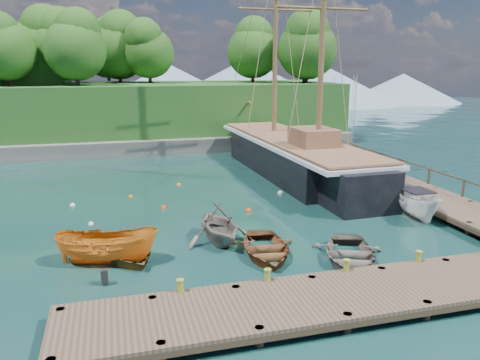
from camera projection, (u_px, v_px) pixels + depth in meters
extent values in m
plane|color=#15322A|center=(252.00, 242.00, 21.24)|extent=(160.00, 160.00, 0.00)
cube|color=#463528|center=(366.00, 290.00, 15.55)|extent=(20.00, 3.20, 0.12)
cube|color=#33281B|center=(366.00, 294.00, 15.59)|extent=(20.00, 3.20, 0.20)
cylinder|color=#33281B|center=(62.00, 325.00, 14.37)|extent=(0.28, 0.28, 1.10)
cube|color=#463528|center=(389.00, 179.00, 30.64)|extent=(3.20, 24.00, 0.12)
cube|color=#33281B|center=(389.00, 181.00, 30.68)|extent=(3.20, 24.00, 0.20)
cylinder|color=#33281B|center=(301.00, 155.00, 41.37)|extent=(0.28, 0.28, 1.10)
cylinder|color=#33281B|center=(328.00, 154.00, 42.04)|extent=(0.28, 0.28, 1.10)
cylinder|color=olive|center=(181.00, 309.00, 15.44)|extent=(0.26, 0.26, 0.45)
cylinder|color=olive|center=(267.00, 297.00, 16.21)|extent=(0.26, 0.26, 0.45)
cylinder|color=olive|center=(345.00, 286.00, 16.99)|extent=(0.26, 0.26, 0.45)
cylinder|color=olive|center=(417.00, 277.00, 17.77)|extent=(0.26, 0.26, 0.45)
imported|color=brown|center=(126.00, 257.00, 19.56)|extent=(3.93, 4.67, 0.83)
imported|color=slate|center=(219.00, 242.00, 21.27)|extent=(3.60, 4.03, 1.94)
imported|color=brown|center=(266.00, 255.00, 19.76)|extent=(3.46, 4.44, 0.84)
imported|color=#5A5249|center=(349.00, 262.00, 19.11)|extent=(4.45, 5.09, 0.88)
imported|color=orange|center=(108.00, 263.00, 19.00)|extent=(4.43, 2.55, 1.61)
imported|color=white|center=(415.00, 216.00, 24.84)|extent=(2.51, 4.68, 1.72)
cube|color=black|center=(293.00, 163.00, 34.39)|extent=(5.44, 15.47, 3.18)
cube|color=black|center=(250.00, 142.00, 43.52)|extent=(2.88, 4.90, 2.87)
cube|color=black|center=(355.00, 194.00, 26.26)|extent=(3.60, 4.04, 3.03)
cube|color=silver|center=(293.00, 142.00, 34.02)|extent=(5.63, 20.28, 0.25)
cube|color=brown|center=(293.00, 139.00, 33.96)|extent=(5.17, 19.83, 0.12)
cube|color=brown|center=(314.00, 137.00, 30.77)|extent=(2.58, 3.07, 1.20)
cylinder|color=brown|center=(239.00, 107.00, 46.14)|extent=(0.45, 6.90, 1.69)
cylinder|color=brown|center=(276.00, 21.00, 35.58)|extent=(0.36, 0.36, 16.92)
cylinder|color=brown|center=(323.00, 22.00, 28.43)|extent=(0.36, 0.36, 15.56)
cylinder|color=#8C7A59|center=(250.00, 24.00, 41.32)|extent=(0.40, 11.69, 9.82)
sphere|color=white|center=(91.00, 225.00, 23.54)|extent=(0.28, 0.28, 0.28)
sphere|color=#F03E11|center=(164.00, 208.00, 26.25)|extent=(0.31, 0.31, 0.31)
sphere|color=#FA4608|center=(248.00, 211.00, 25.70)|extent=(0.34, 0.34, 0.34)
sphere|color=silver|center=(280.00, 194.00, 29.19)|extent=(0.35, 0.35, 0.35)
sphere|color=#F16406|center=(131.00, 197.00, 28.37)|extent=(0.29, 0.29, 0.29)
sphere|color=orange|center=(179.00, 185.00, 31.25)|extent=(0.27, 0.27, 0.27)
sphere|color=silver|center=(72.00, 206.00, 26.65)|extent=(0.31, 0.31, 0.31)
cube|color=#474744|center=(87.00, 148.00, 41.49)|extent=(50.00, 4.00, 1.40)
cube|color=#24541E|center=(88.00, 115.00, 46.53)|extent=(50.00, 14.00, 6.00)
cylinder|color=#382616|center=(10.00, 78.00, 41.06)|extent=(0.36, 0.36, 1.40)
sphere|color=#1A4914|center=(7.00, 51.00, 40.51)|extent=(5.02, 5.02, 5.02)
cylinder|color=#382616|center=(306.00, 76.00, 48.17)|extent=(0.36, 0.36, 1.40)
sphere|color=#1A4914|center=(307.00, 50.00, 47.55)|extent=(6.00, 6.00, 6.00)
cylinder|color=#382616|center=(150.00, 76.00, 48.43)|extent=(0.36, 0.36, 1.40)
sphere|color=#1A4914|center=(149.00, 53.00, 47.88)|extent=(5.13, 5.13, 5.13)
cylinder|color=#382616|center=(62.00, 77.00, 45.26)|extent=(0.36, 0.36, 1.40)
sphere|color=#1A4914|center=(59.00, 50.00, 44.66)|extent=(5.82, 5.82, 5.82)
cylinder|color=#382616|center=(120.00, 76.00, 49.66)|extent=(0.36, 0.36, 1.40)
sphere|color=#1A4914|center=(119.00, 50.00, 49.03)|extent=(6.05, 6.05, 6.05)
cylinder|color=#382616|center=(304.00, 76.00, 49.16)|extent=(0.36, 0.36, 1.40)
sphere|color=#1A4914|center=(305.00, 54.00, 48.64)|extent=(4.77, 4.77, 4.77)
cylinder|color=#382616|center=(77.00, 78.00, 42.28)|extent=(0.36, 0.36, 1.40)
sphere|color=#1A4914|center=(75.00, 50.00, 41.70)|extent=(5.47, 5.47, 5.47)
cylinder|color=#382616|center=(253.00, 75.00, 50.47)|extent=(0.36, 0.36, 1.40)
sphere|color=#1A4914|center=(253.00, 52.00, 49.89)|extent=(5.55, 5.55, 5.55)
cylinder|color=#382616|center=(69.00, 75.00, 52.38)|extent=(0.36, 0.36, 1.40)
sphere|color=#1A4914|center=(67.00, 50.00, 51.73)|extent=(6.25, 6.25, 6.25)
cylinder|color=#382616|center=(109.00, 75.00, 54.06)|extent=(0.36, 0.36, 1.40)
sphere|color=#1A4914|center=(107.00, 52.00, 53.44)|extent=(5.89, 5.89, 5.89)
cylinder|color=#382616|center=(44.00, 77.00, 45.59)|extent=(0.36, 0.36, 1.40)
sphere|color=#1A4914|center=(41.00, 49.00, 44.96)|extent=(6.08, 6.08, 6.08)
cone|color=#728CA5|center=(246.00, 82.00, 90.84)|extent=(36.00, 36.00, 9.00)
cone|color=#728CA5|center=(330.00, 86.00, 95.73)|extent=(28.00, 28.00, 7.00)
cone|color=#728CA5|center=(169.00, 86.00, 87.08)|extent=(32.00, 32.00, 8.00)
cone|color=#728CA5|center=(402.00, 88.00, 100.25)|extent=(24.00, 24.00, 6.00)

